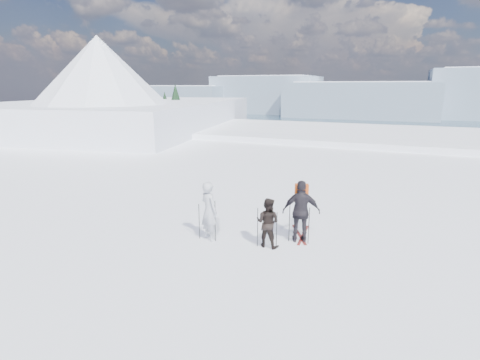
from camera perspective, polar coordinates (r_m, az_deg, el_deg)
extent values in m
plane|color=white|center=(71.42, 19.70, -4.85)|extent=(220.00, 208.01, 71.62)
cube|color=white|center=(39.54, 18.22, -3.13)|extent=(180.00, 16.00, 14.00)
plane|color=#1E3646|center=(299.84, 22.36, 6.49)|extent=(820.00, 820.00, 0.00)
cube|color=slate|center=(529.79, -9.60, 12.09)|extent=(150.00, 80.00, 34.00)
cube|color=white|center=(529.50, -9.67, 13.61)|extent=(127.50, 70.00, 8.00)
cube|color=slate|center=(504.83, 4.17, 12.84)|extent=(130.00, 80.00, 46.00)
cube|color=white|center=(504.76, 4.22, 15.11)|extent=(110.50, 70.00, 8.00)
cube|color=slate|center=(450.10, 17.79, 11.54)|extent=(160.00, 80.00, 38.00)
cube|color=white|center=(449.82, 17.95, 13.57)|extent=(136.00, 70.00, 8.00)
cube|color=white|center=(48.07, -17.24, 1.81)|extent=(29.19, 35.68, 16.00)
cone|color=white|center=(40.58, -20.49, 13.63)|extent=(18.00, 18.00, 9.00)
cone|color=white|center=(53.50, -19.12, 9.37)|extent=(16.00, 16.00, 8.00)
cube|color=#2D2B28|center=(52.07, -6.18, -1.24)|extent=(21.55, 17.87, 14.25)
cone|color=black|center=(44.62, -7.87, 4.66)|extent=(6.16, 6.16, 11.00)
cone|color=black|center=(45.47, -4.39, 4.30)|extent=(5.60, 5.60, 10.00)
cone|color=black|center=(53.27, -11.12, 6.62)|extent=(6.72, 6.72, 12.00)
cone|color=black|center=(44.19, -11.38, 3.11)|extent=(5.04, 5.04, 9.00)
cone|color=black|center=(48.14, -12.41, 5.16)|extent=(6.16, 6.16, 11.00)
cone|color=black|center=(49.92, -9.55, 6.77)|extent=(7.28, 7.28, 13.00)
imported|color=#9CA0AB|center=(11.89, -4.74, -4.70)|extent=(0.83, 0.74, 1.91)
imported|color=black|center=(11.42, 4.23, -6.47)|extent=(0.79, 0.64, 1.54)
imported|color=black|center=(11.81, 9.31, -4.78)|extent=(1.25, 0.80, 1.99)
cube|color=#BB4311|center=(11.71, 9.49, 1.53)|extent=(0.47, 0.35, 0.56)
cylinder|color=black|center=(12.09, -6.23, -6.27)|extent=(0.02, 0.02, 1.17)
cylinder|color=black|center=(11.81, -3.80, -6.30)|extent=(0.02, 0.02, 1.33)
cylinder|color=black|center=(11.45, 2.70, -7.21)|extent=(0.02, 0.02, 1.23)
cylinder|color=black|center=(11.35, 5.60, -7.69)|extent=(0.02, 0.02, 1.15)
cylinder|color=black|center=(11.89, 7.53, -6.48)|extent=(0.02, 0.02, 1.24)
cylinder|color=black|center=(11.83, 10.45, -6.87)|extent=(0.02, 0.02, 1.18)
cube|color=black|center=(12.66, 8.99, -8.17)|extent=(0.87, 1.55, 0.03)
cube|color=black|center=(12.63, 9.61, -8.25)|extent=(0.19, 1.70, 0.03)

